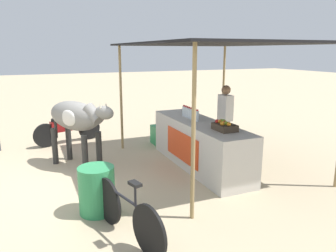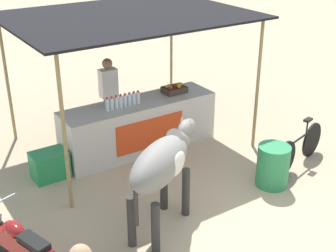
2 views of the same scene
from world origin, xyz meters
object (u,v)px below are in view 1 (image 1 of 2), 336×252
fruit_crate (224,126)px  bicycle_leaning (127,214)px  vendor_behind_counter (225,122)px  motorcycle_parked (69,127)px  cooler_box (162,135)px  cow (76,118)px  stall_counter (199,144)px  water_barrel (97,190)px

fruit_crate → bicycle_leaning: bearing=-61.2°
fruit_crate → vendor_behind_counter: vendor_behind_counter is taller
motorcycle_parked → bicycle_leaning: motorcycle_parked is taller
cooler_box → motorcycle_parked: size_ratio=0.34×
cooler_box → cow: size_ratio=0.34×
stall_counter → cow: cow is taller
fruit_crate → water_barrel: size_ratio=0.62×
fruit_crate → motorcycle_parked: fruit_crate is taller
stall_counter → vendor_behind_counter: 0.87m
vendor_behind_counter → cooler_box: size_ratio=2.75×
vendor_behind_counter → water_barrel: size_ratio=2.31×
vendor_behind_counter → cooler_box: 1.91m
stall_counter → motorcycle_parked: (-2.93, -2.29, -0.05)m
fruit_crate → motorcycle_parked: (-3.76, -2.34, -0.61)m
cooler_box → motorcycle_parked: (-1.10, -2.19, 0.19)m
cow → cooler_box: bearing=111.2°
stall_counter → vendor_behind_counter: size_ratio=1.82×
stall_counter → cooler_box: (-1.84, -0.10, -0.24)m
fruit_crate → motorcycle_parked: size_ratio=0.25×
fruit_crate → cow: cow is taller
water_barrel → vendor_behind_counter: bearing=114.4°
vendor_behind_counter → bicycle_leaning: size_ratio=1.02×
water_barrel → cow: 2.25m
cooler_box → motorcycle_parked: 2.46m
fruit_crate → cow: size_ratio=0.25×
motorcycle_parked → bicycle_leaning: (4.97, 0.14, -0.08)m
stall_counter → vendor_behind_counter: bearing=107.6°
fruit_crate → bicycle_leaning: size_ratio=0.27×
fruit_crate → vendor_behind_counter: (-1.07, 0.70, -0.19)m
cooler_box → fruit_crate: bearing=3.1°
water_barrel → motorcycle_parked: (-4.11, 0.08, 0.07)m
stall_counter → water_barrel: bearing=-63.6°
cooler_box → bicycle_leaning: bearing=-27.9°
water_barrel → cow: bearing=179.0°
stall_counter → fruit_crate: size_ratio=6.82×
fruit_crate → cooler_box: fruit_crate is taller
vendor_behind_counter → motorcycle_parked: 4.08m
cooler_box → bicycle_leaning: 4.38m
fruit_crate → water_barrel: bearing=-81.8°
stall_counter → cow: size_ratio=1.71×
stall_counter → bicycle_leaning: stall_counter is taller
vendor_behind_counter → water_barrel: 3.46m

